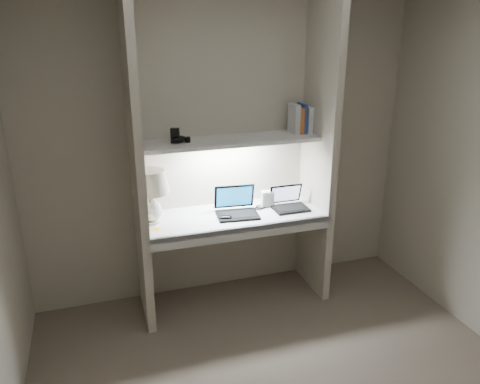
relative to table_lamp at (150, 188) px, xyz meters
name	(u,v)px	position (x,y,z in m)	size (l,w,h in m)	color
back_wall	(223,148)	(0.64, 0.25, 0.20)	(3.20, 0.01, 2.50)	beige
alcove_panel_left	(137,165)	(-0.09, -0.02, 0.20)	(0.06, 0.55, 2.50)	beige
alcove_panel_right	(319,149)	(1.37, -0.02, 0.20)	(0.06, 0.55, 2.50)	beige
desk	(234,217)	(0.64, -0.02, -0.30)	(1.40, 0.55, 0.04)	white
desk_apron	(244,233)	(0.64, -0.28, -0.33)	(1.46, 0.03, 0.10)	silver
shelf	(230,141)	(0.64, 0.07, 0.30)	(1.40, 0.36, 0.03)	silver
strip_light	(230,144)	(0.64, 0.07, 0.27)	(0.60, 0.04, 0.01)	white
table_lamp	(150,188)	(0.00, 0.00, 0.00)	(0.29, 0.29, 0.42)	white
laptop_main	(236,208)	(0.66, -0.02, -0.23)	(0.35, 0.31, 0.22)	black
laptop_netbook	(289,203)	(1.12, -0.03, -0.24)	(0.28, 0.25, 0.18)	black
speaker	(267,199)	(0.96, 0.06, -0.22)	(0.10, 0.07, 0.13)	silver
mouse	(225,218)	(0.55, -0.11, -0.27)	(0.11, 0.07, 0.04)	black
cable_coil	(261,207)	(0.90, 0.05, -0.28)	(0.09, 0.09, 0.01)	black
sticky_note	(155,230)	(0.00, -0.13, -0.28)	(0.06, 0.06, 0.00)	yellow
book_row	(304,119)	(1.29, 0.11, 0.42)	(0.22, 0.16, 0.24)	white
shelf_box	(175,136)	(0.22, 0.08, 0.37)	(0.06, 0.05, 0.11)	black
shelf_gadget	(179,139)	(0.24, 0.06, 0.34)	(0.13, 0.09, 0.05)	black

